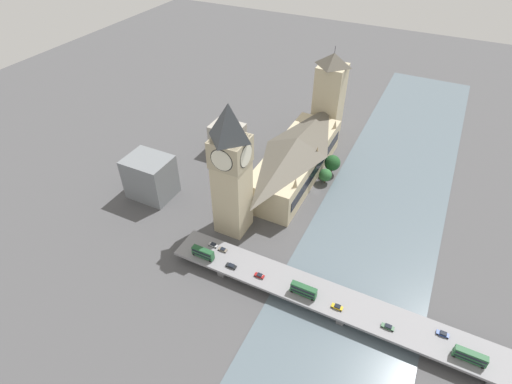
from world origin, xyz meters
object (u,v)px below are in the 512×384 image
(road_bridge, at_px, (346,306))
(car_northbound_tail, at_px, (259,275))
(double_decker_bus_mid, at_px, (304,290))
(car_southbound_extra, at_px, (337,307))
(car_northbound_mid, at_px, (213,245))
(double_decker_bus_rear, at_px, (203,253))
(car_northbound_lead, at_px, (388,327))
(clock_tower, at_px, (231,168))
(double_decker_bus_lead, at_px, (470,356))
(parliament_hall, at_px, (296,158))
(car_southbound_lead, at_px, (443,334))
(victoria_tower, at_px, (329,96))
(car_southbound_tail, at_px, (231,266))
(car_southbound_mid, at_px, (223,249))

(road_bridge, relative_size, car_northbound_tail, 36.41)
(double_decker_bus_mid, height_order, car_southbound_extra, double_decker_bus_mid)
(car_northbound_mid, bearing_deg, double_decker_bus_rear, 86.52)
(double_decker_bus_mid, xyz_separation_m, car_northbound_tail, (19.34, -0.25, -2.11))
(road_bridge, relative_size, car_southbound_extra, 34.17)
(car_northbound_lead, bearing_deg, clock_tower, -18.19)
(double_decker_bus_lead, bearing_deg, car_northbound_lead, -0.29)
(double_decker_bus_lead, distance_m, car_southbound_extra, 46.61)
(double_decker_bus_rear, relative_size, car_northbound_tail, 2.46)
(car_northbound_lead, height_order, car_northbound_tail, car_northbound_tail)
(clock_tower, height_order, car_southbound_extra, clock_tower)
(road_bridge, bearing_deg, parliament_hall, -55.38)
(car_northbound_mid, height_order, car_southbound_lead, car_northbound_mid)
(car_southbound_lead, relative_size, car_southbound_extra, 1.00)
(victoria_tower, distance_m, double_decker_bus_mid, 135.16)
(victoria_tower, xyz_separation_m, car_southbound_lead, (-86.09, 123.37, -20.71))
(victoria_tower, distance_m, car_southbound_lead, 151.86)
(road_bridge, xyz_separation_m, car_southbound_lead, (-35.00, -2.88, 1.65))
(victoria_tower, height_order, double_decker_bus_mid, victoria_tower)
(parliament_hall, xyz_separation_m, car_northbound_tail, (-15.16, 76.76, -6.70))
(double_decker_bus_lead, bearing_deg, clock_tower, -13.77)
(road_bridge, relative_size, car_northbound_lead, 32.32)
(parliament_hall, relative_size, car_southbound_tail, 17.47)
(clock_tower, bearing_deg, double_decker_bus_lead, 166.23)
(double_decker_bus_lead, bearing_deg, car_northbound_tail, -0.27)
(parliament_hall, relative_size, double_decker_bus_rear, 7.90)
(double_decker_bus_lead, height_order, car_southbound_mid, double_decker_bus_lead)
(car_northbound_lead, bearing_deg, victoria_tower, -62.37)
(car_northbound_tail, relative_size, car_southbound_tail, 0.90)
(double_decker_bus_mid, bearing_deg, car_northbound_lead, -179.99)
(parliament_hall, bearing_deg, road_bridge, 124.62)
(car_southbound_extra, bearing_deg, victoria_tower, -69.45)
(victoria_tower, bearing_deg, double_decker_bus_mid, 104.96)
(double_decker_bus_mid, bearing_deg, car_southbound_extra, 179.83)
(clock_tower, height_order, victoria_tower, clock_tower)
(parliament_hall, relative_size, road_bridge, 0.53)
(parliament_hall, bearing_deg, car_southbound_lead, 140.45)
(car_southbound_tail, distance_m, car_southbound_extra, 46.20)
(road_bridge, distance_m, car_southbound_lead, 35.16)
(parliament_hall, bearing_deg, double_decker_bus_lead, 140.93)
(clock_tower, distance_m, car_southbound_mid, 36.11)
(victoria_tower, relative_size, car_northbound_tail, 13.78)
(victoria_tower, height_order, car_southbound_tail, victoria_tower)
(car_southbound_lead, bearing_deg, parliament_hall, -39.55)
(car_southbound_tail, bearing_deg, road_bridge, -175.83)
(victoria_tower, distance_m, car_northbound_tail, 131.63)
(car_southbound_lead, distance_m, car_southbound_mid, 91.67)
(parliament_hall, bearing_deg, double_decker_bus_rear, 81.77)
(double_decker_bus_mid, bearing_deg, car_northbound_tail, -0.73)
(victoria_tower, xyz_separation_m, car_northbound_tail, (-15.21, 129.09, -20.70))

